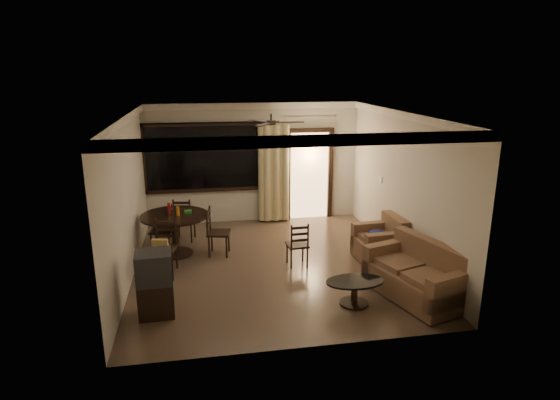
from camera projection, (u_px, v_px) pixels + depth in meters
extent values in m
plane|color=#7F6651|center=(272.00, 265.00, 8.77)|extent=(5.50, 5.50, 0.00)
plane|color=beige|center=(253.00, 163.00, 11.00)|extent=(5.00, 0.00, 5.00)
plane|color=beige|center=(306.00, 248.00, 5.79)|extent=(5.00, 0.00, 5.00)
plane|color=beige|center=(127.00, 199.00, 7.98)|extent=(0.00, 5.50, 5.50)
plane|color=beige|center=(402.00, 187.00, 8.81)|extent=(0.00, 5.50, 5.50)
plane|color=white|center=(271.00, 114.00, 8.01)|extent=(5.50, 5.50, 0.00)
cube|color=black|center=(206.00, 158.00, 10.74)|extent=(2.70, 0.04, 1.45)
cylinder|color=black|center=(209.00, 123.00, 10.45)|extent=(3.20, 0.03, 0.03)
cube|color=#FFC684|center=(309.00, 176.00, 11.28)|extent=(0.91, 0.03, 2.08)
cube|color=white|center=(380.00, 179.00, 9.83)|extent=(0.02, 0.18, 0.12)
cylinder|color=black|center=(271.00, 117.00, 8.03)|extent=(0.03, 0.03, 0.12)
cylinder|color=black|center=(271.00, 123.00, 8.05)|extent=(0.16, 0.16, 0.08)
cylinder|color=black|center=(174.00, 216.00, 9.06)|extent=(1.31, 1.31, 0.04)
cylinder|color=black|center=(176.00, 235.00, 9.17)|extent=(0.13, 0.13, 0.76)
cylinder|color=black|center=(177.00, 253.00, 9.27)|extent=(0.65, 0.65, 0.03)
cylinder|color=maroon|center=(169.00, 209.00, 9.08)|extent=(0.06, 0.06, 0.22)
cylinder|color=#BF7014|center=(178.00, 211.00, 8.97)|extent=(0.06, 0.06, 0.18)
cube|color=#257D29|center=(188.00, 212.00, 9.17)|extent=(0.14, 0.10, 0.05)
cube|color=black|center=(162.00, 231.00, 9.27)|extent=(0.49, 0.49, 0.04)
cube|color=black|center=(219.00, 233.00, 9.13)|extent=(0.49, 0.49, 0.04)
cube|color=black|center=(164.00, 249.00, 8.33)|extent=(0.49, 0.49, 0.04)
cube|color=tan|center=(160.00, 248.00, 8.09)|extent=(0.29, 0.13, 0.32)
cube|color=black|center=(184.00, 220.00, 9.92)|extent=(0.49, 0.49, 0.04)
cube|color=black|center=(156.00, 298.00, 6.94)|extent=(0.54, 0.50, 0.52)
cube|color=black|center=(154.00, 267.00, 6.80)|extent=(0.54, 0.50, 0.47)
cube|color=black|center=(172.00, 266.00, 6.86)|extent=(0.04, 0.37, 0.32)
cube|color=#4F2D24|center=(415.00, 284.00, 7.47)|extent=(1.32, 1.83, 0.41)
cube|color=#4F2D24|center=(432.00, 261.00, 7.52)|extent=(0.68, 1.63, 0.67)
cube|color=#4F2D24|center=(451.00, 291.00, 6.79)|extent=(0.89, 0.43, 0.51)
cube|color=#4F2D24|center=(386.00, 256.00, 8.04)|extent=(0.89, 0.43, 0.51)
cube|color=#4F2D24|center=(413.00, 271.00, 7.38)|extent=(1.01, 1.55, 0.12)
cube|color=#4F2D24|center=(379.00, 249.00, 8.94)|extent=(0.88, 0.88, 0.39)
cube|color=#4F2D24|center=(395.00, 232.00, 8.92)|extent=(0.25, 0.84, 0.63)
cube|color=#4F2D24|center=(387.00, 246.00, 8.58)|extent=(0.84, 0.23, 0.49)
cube|color=#4F2D24|center=(372.00, 234.00, 9.19)|extent=(0.84, 0.23, 0.49)
cube|color=#4F2D24|center=(377.00, 238.00, 8.87)|extent=(0.62, 0.67, 0.12)
ellipsoid|color=#12164E|center=(377.00, 233.00, 8.84)|extent=(0.35, 0.29, 0.10)
ellipsoid|color=black|center=(355.00, 281.00, 7.20)|extent=(0.91, 0.55, 0.03)
cylinder|color=black|center=(354.00, 293.00, 7.25)|extent=(0.10, 0.10, 0.36)
cylinder|color=black|center=(354.00, 303.00, 7.30)|extent=(0.45, 0.45, 0.03)
cube|color=black|center=(297.00, 245.00, 8.64)|extent=(0.40, 0.40, 0.04)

